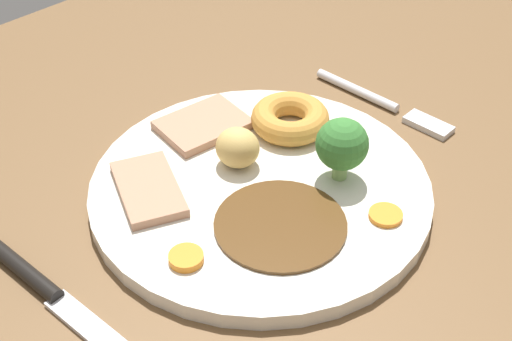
{
  "coord_description": "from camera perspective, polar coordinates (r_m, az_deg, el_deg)",
  "views": [
    {
      "loc": [
        28.42,
        31.44,
        42.78
      ],
      "look_at": [
        -3.56,
        -0.5,
        6.0
      ],
      "focal_mm": 50.66,
      "sensor_mm": 36.0,
      "label": 1
    }
  ],
  "objects": [
    {
      "name": "dining_table",
      "position": [
        0.59,
        -2.11,
        -4.94
      ],
      "size": [
        120.0,
        84.0,
        3.6
      ],
      "primitive_type": "cube",
      "color": "brown",
      "rests_on": "ground"
    },
    {
      "name": "knife",
      "position": [
        0.54,
        -15.97,
        -9.24
      ],
      "size": [
        2.71,
        18.56,
        1.2
      ],
      "rotation": [
        0.0,
        0.0,
        1.64
      ],
      "color": "black",
      "rests_on": "dining_table"
    },
    {
      "name": "broccoli_floret",
      "position": [
        0.58,
        6.81,
        2.02
      ],
      "size": [
        4.28,
        4.28,
        5.5
      ],
      "color": "#8CB766",
      "rests_on": "dinner_plate"
    },
    {
      "name": "yorkshire_pudding",
      "position": [
        0.64,
        2.71,
        4.14
      ],
      "size": [
        6.96,
        6.96,
        2.22
      ],
      "primitive_type": "torus",
      "color": "#C68938",
      "rests_on": "dinner_plate"
    },
    {
      "name": "dinner_plate",
      "position": [
        0.59,
        0.0,
        -1.27
      ],
      "size": [
        27.81,
        27.81,
        1.4
      ],
      "primitive_type": "cylinder",
      "color": "silver",
      "rests_on": "dining_table"
    },
    {
      "name": "fork",
      "position": [
        0.71,
        10.17,
        5.2
      ],
      "size": [
        2.15,
        15.29,
        0.9
      ],
      "rotation": [
        0.0,
        0.0,
        1.6
      ],
      "color": "silver",
      "rests_on": "dining_table"
    },
    {
      "name": "roast_potato_left",
      "position": [
        0.6,
        -1.47,
        1.82
      ],
      "size": [
        4.55,
        4.7,
        3.44
      ],
      "primitive_type": "ellipsoid",
      "rotation": [
        0.0,
        0.0,
        1.94
      ],
      "color": "#D8B260",
      "rests_on": "dinner_plate"
    },
    {
      "name": "meat_slice_main",
      "position": [
        0.65,
        -4.19,
        3.63
      ],
      "size": [
        8.15,
        6.58,
        0.8
      ],
      "primitive_type": "cube",
      "rotation": [
        0.0,
        0.0,
        3.01
      ],
      "color": "tan",
      "rests_on": "dinner_plate"
    },
    {
      "name": "gravy_pool",
      "position": [
        0.55,
        1.94,
        -4.29
      ],
      "size": [
        10.15,
        10.15,
        0.3
      ],
      "primitive_type": "cylinder",
      "color": "#563819",
      "rests_on": "dinner_plate"
    },
    {
      "name": "meat_slice_under",
      "position": [
        0.58,
        -8.49,
        -1.45
      ],
      "size": [
        7.37,
        9.08,
        0.8
      ],
      "primitive_type": "cube",
      "rotation": [
        0.0,
        0.0,
        1.15
      ],
      "color": "tan",
      "rests_on": "dinner_plate"
    },
    {
      "name": "carrot_coin_back",
      "position": [
        0.52,
        -5.54,
        -6.88
      ],
      "size": [
        2.55,
        2.55,
        0.61
      ],
      "primitive_type": "cylinder",
      "color": "orange",
      "rests_on": "dinner_plate"
    },
    {
      "name": "carrot_coin_front",
      "position": [
        0.56,
        10.2,
        -3.49
      ],
      "size": [
        2.62,
        2.62,
        0.4
      ],
      "primitive_type": "cylinder",
      "color": "orange",
      "rests_on": "dinner_plate"
    }
  ]
}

